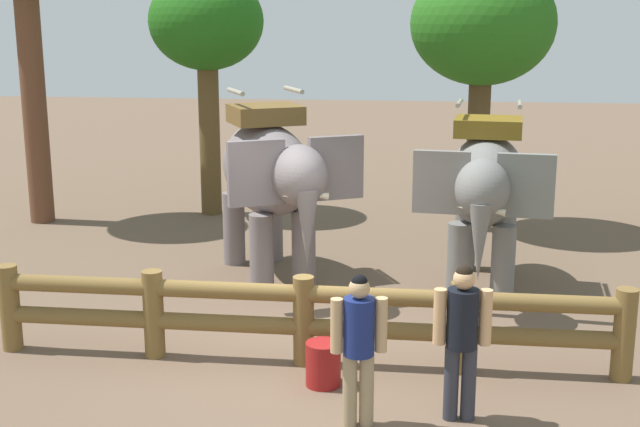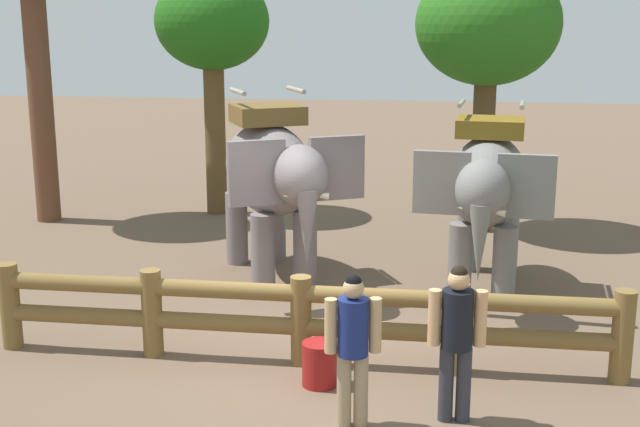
{
  "view_description": "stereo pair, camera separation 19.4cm",
  "coord_description": "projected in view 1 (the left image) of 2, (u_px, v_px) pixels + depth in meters",
  "views": [
    {
      "loc": [
        1.24,
        -9.39,
        3.96
      ],
      "look_at": [
        0.0,
        1.35,
        1.4
      ],
      "focal_mm": 47.81,
      "sensor_mm": 36.0,
      "label": 1
    },
    {
      "loc": [
        1.43,
        -9.37,
        3.96
      ],
      "look_at": [
        0.0,
        1.35,
        1.4
      ],
      "focal_mm": 47.81,
      "sensor_mm": 36.0,
      "label": 2
    }
  ],
  "objects": [
    {
      "name": "feed_bucket",
      "position": [
        323.0,
        364.0,
        9.23
      ],
      "size": [
        0.38,
        0.38,
        0.49
      ],
      "color": "maroon",
      "rests_on": "ground"
    },
    {
      "name": "log_fence",
      "position": [
        304.0,
        314.0,
        9.71
      ],
      "size": [
        7.33,
        0.3,
        1.05
      ],
      "color": "brown",
      "rests_on": "ground"
    },
    {
      "name": "ground_plane",
      "position": [
        307.0,
        354.0,
        10.13
      ],
      "size": [
        60.0,
        60.0,
        0.0
      ],
      "primitive_type": "plane",
      "color": "brown"
    },
    {
      "name": "tree_far_right",
      "position": [
        483.0,
        28.0,
        15.11
      ],
      "size": [
        2.57,
        2.57,
        4.86
      ],
      "color": "brown",
      "rests_on": "ground"
    },
    {
      "name": "tourist_woman_in_black",
      "position": [
        462.0,
        331.0,
        8.3
      ],
      "size": [
        0.57,
        0.33,
        1.61
      ],
      "color": "#2D2F3A",
      "rests_on": "ground"
    },
    {
      "name": "tree_back_center",
      "position": [
        206.0,
        27.0,
        16.38
      ],
      "size": [
        2.21,
        2.21,
        4.74
      ],
      "color": "brown",
      "rests_on": "ground"
    },
    {
      "name": "tourist_man_in_blue",
      "position": [
        359.0,
        339.0,
        8.18
      ],
      "size": [
        0.54,
        0.35,
        1.55
      ],
      "color": "tan",
      "rests_on": "ground"
    },
    {
      "name": "elephant_center",
      "position": [
        485.0,
        187.0,
        12.17
      ],
      "size": [
        1.81,
        3.21,
        2.73
      ],
      "color": "slate",
      "rests_on": "ground"
    },
    {
      "name": "elephant_near_left",
      "position": [
        270.0,
        175.0,
        12.61
      ],
      "size": [
        2.64,
        3.37,
        2.87
      ],
      "color": "slate",
      "rests_on": "ground"
    }
  ]
}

